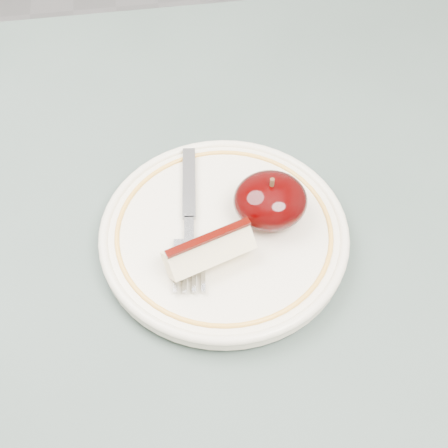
{
  "coord_description": "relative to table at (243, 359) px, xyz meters",
  "views": [
    {
      "loc": [
        -0.06,
        -0.25,
        1.22
      ],
      "look_at": [
        -0.01,
        0.08,
        0.78
      ],
      "focal_mm": 50.0,
      "sensor_mm": 36.0,
      "label": 1
    }
  ],
  "objects": [
    {
      "name": "apple_half",
      "position": [
        0.04,
        0.09,
        0.13
      ],
      "size": [
        0.07,
        0.06,
        0.05
      ],
      "color": "black",
      "rests_on": "plate"
    },
    {
      "name": "plate",
      "position": [
        -0.01,
        0.08,
        0.1
      ],
      "size": [
        0.22,
        0.22,
        0.02
      ],
      "color": "#EEE3C7",
      "rests_on": "table"
    },
    {
      "name": "table",
      "position": [
        0.0,
        0.0,
        0.0
      ],
      "size": [
        0.9,
        0.9,
        0.75
      ],
      "color": "brown",
      "rests_on": "ground"
    },
    {
      "name": "fork",
      "position": [
        -0.04,
        0.09,
        0.11
      ],
      "size": [
        0.04,
        0.16,
        0.0
      ],
      "rotation": [
        0.0,
        0.0,
        1.46
      ],
      "color": "#92959A",
      "rests_on": "plate"
    },
    {
      "name": "apple_wedge",
      "position": [
        -0.02,
        0.05,
        0.12
      ],
      "size": [
        0.08,
        0.06,
        0.04
      ],
      "rotation": [
        0.0,
        0.0,
        0.32
      ],
      "color": "beige",
      "rests_on": "plate"
    }
  ]
}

